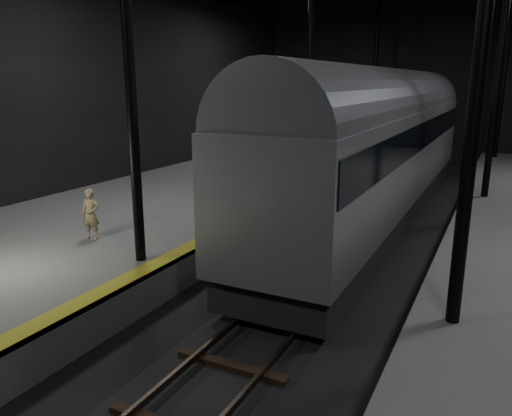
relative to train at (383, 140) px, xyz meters
The scene contains 6 objects.
ground 7.00m from the train, 90.00° to the right, with size 44.00×44.00×0.00m, color black.
platform_left 10.11m from the train, 140.48° to the right, with size 9.00×43.80×1.00m, color #585856.
tactile_strip 7.35m from the train, 117.71° to the right, with size 0.50×43.80×0.01m, color olive.
track 6.97m from the train, 90.00° to the right, with size 2.40×43.00×0.24m.
train is the anchor object (origin of this frame).
woman 11.40m from the train, 123.27° to the right, with size 0.55×0.36×1.50m, color #95865B.
Camera 1 is at (4.35, -13.58, 5.51)m, focal length 35.00 mm.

